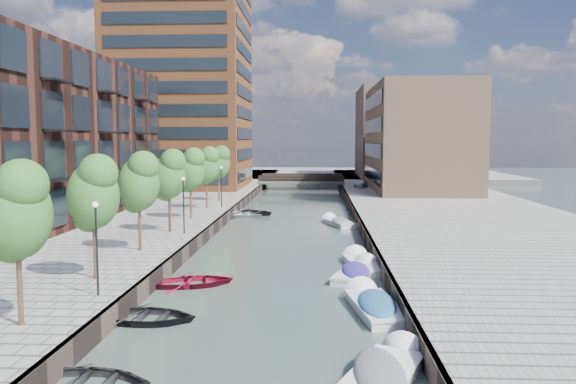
# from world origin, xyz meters

# --- Properties ---
(water) EXTENTS (300.00, 300.00, 0.00)m
(water) POSITION_xyz_m (0.00, 40.00, 0.00)
(water) COLOR #38473F
(water) RESTS_ON ground
(quay_right) EXTENTS (20.00, 140.00, 1.00)m
(quay_right) POSITION_xyz_m (16.00, 40.00, 0.50)
(quay_right) COLOR gray
(quay_right) RESTS_ON ground
(quay_wall_left) EXTENTS (0.25, 140.00, 1.00)m
(quay_wall_left) POSITION_xyz_m (-6.10, 40.00, 0.50)
(quay_wall_left) COLOR #332823
(quay_wall_left) RESTS_ON ground
(quay_wall_right) EXTENTS (0.25, 140.00, 1.00)m
(quay_wall_right) POSITION_xyz_m (6.10, 40.00, 0.50)
(quay_wall_right) COLOR #332823
(quay_wall_right) RESTS_ON ground
(far_closure) EXTENTS (80.00, 40.00, 1.00)m
(far_closure) POSITION_xyz_m (0.00, 100.00, 0.50)
(far_closure) COLOR gray
(far_closure) RESTS_ON ground
(apartment_block) EXTENTS (8.00, 38.00, 14.00)m
(apartment_block) POSITION_xyz_m (-20.00, 30.00, 8.00)
(apartment_block) COLOR black
(apartment_block) RESTS_ON quay_left
(tower) EXTENTS (18.00, 18.00, 30.00)m
(tower) POSITION_xyz_m (-17.00, 65.00, 16.00)
(tower) COLOR brown
(tower) RESTS_ON quay_left
(tan_block_near) EXTENTS (12.00, 25.00, 14.00)m
(tan_block_near) POSITION_xyz_m (16.00, 62.00, 8.00)
(tan_block_near) COLOR #917159
(tan_block_near) RESTS_ON quay_right
(tan_block_far) EXTENTS (12.00, 20.00, 16.00)m
(tan_block_far) POSITION_xyz_m (16.00, 88.00, 9.00)
(tan_block_far) COLOR #917159
(tan_block_far) RESTS_ON quay_right
(bridge) EXTENTS (13.00, 6.00, 1.30)m
(bridge) POSITION_xyz_m (0.00, 72.00, 1.39)
(bridge) COLOR gray
(bridge) RESTS_ON ground
(tree_0) EXTENTS (2.50, 2.50, 5.95)m
(tree_0) POSITION_xyz_m (-8.50, 4.00, 5.31)
(tree_0) COLOR #382619
(tree_0) RESTS_ON quay_left
(tree_1) EXTENTS (2.50, 2.50, 5.95)m
(tree_1) POSITION_xyz_m (-8.50, 11.00, 5.31)
(tree_1) COLOR #382619
(tree_1) RESTS_ON quay_left
(tree_2) EXTENTS (2.50, 2.50, 5.95)m
(tree_2) POSITION_xyz_m (-8.50, 18.00, 5.31)
(tree_2) COLOR #382619
(tree_2) RESTS_ON quay_left
(tree_3) EXTENTS (2.50, 2.50, 5.95)m
(tree_3) POSITION_xyz_m (-8.50, 25.00, 5.31)
(tree_3) COLOR #382619
(tree_3) RESTS_ON quay_left
(tree_4) EXTENTS (2.50, 2.50, 5.95)m
(tree_4) POSITION_xyz_m (-8.50, 32.00, 5.31)
(tree_4) COLOR #382619
(tree_4) RESTS_ON quay_left
(tree_5) EXTENTS (2.50, 2.50, 5.95)m
(tree_5) POSITION_xyz_m (-8.50, 39.00, 5.31)
(tree_5) COLOR #382619
(tree_5) RESTS_ON quay_left
(tree_6) EXTENTS (2.50, 2.50, 5.95)m
(tree_6) POSITION_xyz_m (-8.50, 46.00, 5.31)
(tree_6) COLOR #382619
(tree_6) RESTS_ON quay_left
(lamp_0) EXTENTS (0.24, 0.24, 4.12)m
(lamp_0) POSITION_xyz_m (-7.20, 8.00, 3.51)
(lamp_0) COLOR black
(lamp_0) RESTS_ON quay_left
(lamp_1) EXTENTS (0.24, 0.24, 4.12)m
(lamp_1) POSITION_xyz_m (-7.20, 24.00, 3.51)
(lamp_1) COLOR black
(lamp_1) RESTS_ON quay_left
(lamp_2) EXTENTS (0.24, 0.24, 4.12)m
(lamp_2) POSITION_xyz_m (-7.20, 40.00, 3.51)
(lamp_2) COLOR black
(lamp_2) RESTS_ON quay_left
(sloop_0) EXTENTS (4.70, 3.51, 0.93)m
(sloop_0) POSITION_xyz_m (-4.98, 7.55, 0.00)
(sloop_0) COLOR black
(sloop_0) RESTS_ON ground
(sloop_2) EXTENTS (5.01, 4.15, 0.90)m
(sloop_2) POSITION_xyz_m (-4.21, 13.58, 0.00)
(sloop_2) COLOR maroon
(sloop_2) RESTS_ON ground
(sloop_3) EXTENTS (5.93, 4.99, 1.05)m
(sloop_3) POSITION_xyz_m (-5.40, 39.73, 0.00)
(sloop_3) COLOR silver
(sloop_3) RESTS_ON ground
(sloop_4) EXTENTS (5.83, 4.89, 1.04)m
(sloop_4) POSITION_xyz_m (-4.56, 41.78, 0.00)
(sloop_4) COLOR black
(sloop_4) RESTS_ON ground
(motorboat_0) EXTENTS (3.16, 5.29, 1.67)m
(motorboat_0) POSITION_xyz_m (4.71, 16.13, 0.20)
(motorboat_0) COLOR silver
(motorboat_0) RESTS_ON ground
(motorboat_1) EXTENTS (3.75, 5.45, 1.73)m
(motorboat_1) POSITION_xyz_m (4.56, 2.07, 0.21)
(motorboat_1) COLOR white
(motorboat_1) RESTS_ON ground
(motorboat_2) EXTENTS (2.48, 5.40, 1.74)m
(motorboat_2) POSITION_xyz_m (5.16, 18.58, 0.10)
(motorboat_2) COLOR silver
(motorboat_2) RESTS_ON ground
(motorboat_3) EXTENTS (2.73, 5.59, 1.78)m
(motorboat_3) POSITION_xyz_m (4.99, 9.70, 0.22)
(motorboat_3) COLOR white
(motorboat_3) RESTS_ON ground
(motorboat_4) EXTENTS (3.25, 5.10, 1.61)m
(motorboat_4) POSITION_xyz_m (4.31, 35.44, 0.20)
(motorboat_4) COLOR silver
(motorboat_4) RESTS_ON ground
(car) EXTENTS (2.55, 3.68, 1.16)m
(car) POSITION_xyz_m (8.61, 63.83, 1.58)
(car) COLOR silver
(car) RESTS_ON quay_right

